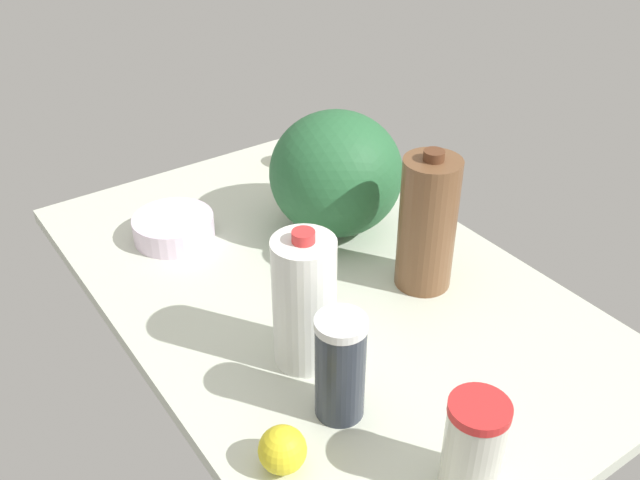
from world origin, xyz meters
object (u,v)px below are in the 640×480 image
Objects in this scene: tumbler_cup at (473,446)px; lemon_beside_bowl at (296,151)px; milk_jug at (304,302)px; chocolate_milk_jug at (427,224)px; shaker_bottle at (340,367)px; lemon_by_jug at (282,450)px; watermelon at (336,174)px; mixing_bowl at (174,227)px.

lemon_beside_bowl is (-94.82, 33.66, -4.00)cm from tumbler_cup.
lemon_beside_bowl is at bearing 147.92° from milk_jug.
shaker_bottle is (17.98, -33.17, -4.22)cm from chocolate_milk_jug.
lemon_by_jug is (17.20, -15.38, -8.43)cm from milk_jug.
tumbler_cup is 69.96cm from watermelon.
lemon_by_jug is at bearing -41.81° from milk_jug.
watermelon is 1.10× the size of milk_jug.
watermelon is 3.98× the size of lemon_by_jug.
watermelon is at bearing 144.78° from shaker_bottle.
shaker_bottle is 0.65× the size of watermelon.
watermelon is (-25.99, -2.13, -0.18)cm from chocolate_milk_jug.
watermelon is 65.84cm from lemon_by_jug.
milk_jug reaches higher than lemon_beside_bowl.
shaker_bottle is at bearing -0.31° from mixing_bowl.
lemon_by_jug is (22.01, -46.15, -9.87)cm from chocolate_milk_jug.
milk_jug is at bearing 2.52° from mixing_bowl.
watermelon reaches higher than lemon_by_jug.
lemon_beside_bowl is at bearing 160.46° from tumbler_cup.
lemon_beside_bowl is (-60.31, 37.81, -8.12)cm from milk_jug.
tumbler_cup reaches higher than mixing_bowl.
tumbler_cup is (39.32, -26.62, -5.56)cm from chocolate_milk_jug.
shaker_bottle is at bearing -35.22° from watermelon.
chocolate_milk_jug is 3.70× the size of lemon_beside_bowl.
lemon_by_jug is (64.22, -13.31, 0.98)cm from mixing_bowl.
watermelon is at bearing -17.27° from lemon_beside_bowl.
chocolate_milk_jug is at bearing 115.50° from lemon_by_jug.
mixing_bowl is 1.10× the size of tumbler_cup.
chocolate_milk_jug reaches higher than watermelon.
tumbler_cup is 2.21× the size of lemon_by_jug.
watermelon is (-65.31, 24.49, 5.39)cm from tumbler_cup.
lemon_by_jug is at bearing -34.46° from lemon_beside_bowl.
tumbler_cup is 2.04× the size of lemon_beside_bowl.
mixing_bowl is at bearing -117.84° from watermelon.
shaker_bottle is 1.17× the size of tumbler_cup.
mixing_bowl is 2.44× the size of lemon_by_jug.
mixing_bowl is at bearing 168.29° from lemon_by_jug.
watermelon reaches higher than shaker_bottle.
shaker_bottle is at bearing -61.54° from chocolate_milk_jug.
mixing_bowl is 81.94cm from tumbler_cup.
watermelon is 42.08cm from milk_jug.
lemon_beside_bowl is (-77.51, 53.19, 0.31)cm from lemon_by_jug.
chocolate_milk_jug is at bearing 98.90° from milk_jug.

